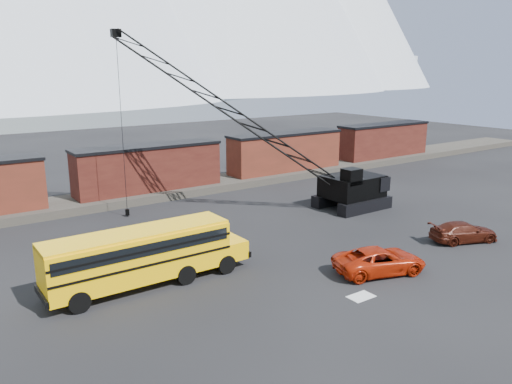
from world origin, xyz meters
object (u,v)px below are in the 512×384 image
red_pickup (380,260)px  crawler_crane (233,113)px  school_bus (145,254)px  maroon_suv (464,232)px

red_pickup → crawler_crane: size_ratio=0.27×
school_bus → maroon_suv: 21.57m
red_pickup → crawler_crane: 16.95m
red_pickup → crawler_crane: crawler_crane is taller
maroon_suv → crawler_crane: (-9.21, 14.85, 7.51)m
red_pickup → maroon_suv: red_pickup is taller
maroon_suv → crawler_crane: size_ratio=0.24×
maroon_suv → crawler_crane: 19.02m
school_bus → crawler_crane: bearing=38.1°
school_bus → maroon_suv: (20.74, -5.83, -1.11)m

